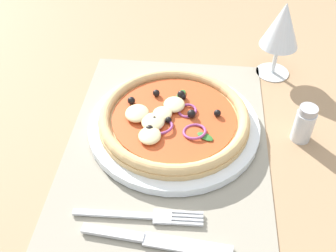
% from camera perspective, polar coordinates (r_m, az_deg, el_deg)
% --- Properties ---
extents(ground_plane, '(1.90, 1.40, 0.02)m').
position_cam_1_polar(ground_plane, '(0.67, -0.07, -2.99)').
color(ground_plane, '#9E7A56').
extents(placemat, '(0.45, 0.32, 0.00)m').
position_cam_1_polar(placemat, '(0.66, -0.07, -2.16)').
color(placemat, gray).
rests_on(placemat, ground_plane).
extents(plate, '(0.28, 0.28, 0.01)m').
position_cam_1_polar(plate, '(0.67, 0.83, 0.08)').
color(plate, white).
rests_on(plate, placemat).
extents(pizza, '(0.25, 0.25, 0.03)m').
position_cam_1_polar(pizza, '(0.66, 0.73, 1.19)').
color(pizza, tan).
rests_on(pizza, plate).
extents(fork, '(0.02, 0.18, 0.00)m').
position_cam_1_polar(fork, '(0.57, -3.23, -12.57)').
color(fork, silver).
rests_on(fork, placemat).
extents(knife, '(0.03, 0.20, 0.01)m').
position_cam_1_polar(knife, '(0.55, -1.49, -15.90)').
color(knife, silver).
rests_on(knife, placemat).
extents(wine_glass, '(0.07, 0.07, 0.15)m').
position_cam_1_polar(wine_glass, '(0.78, 15.82, 13.23)').
color(wine_glass, silver).
rests_on(wine_glass, ground_plane).
extents(pepper_shaker, '(0.03, 0.03, 0.07)m').
position_cam_1_polar(pepper_shaker, '(0.68, 18.69, 0.27)').
color(pepper_shaker, silver).
rests_on(pepper_shaker, ground_plane).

